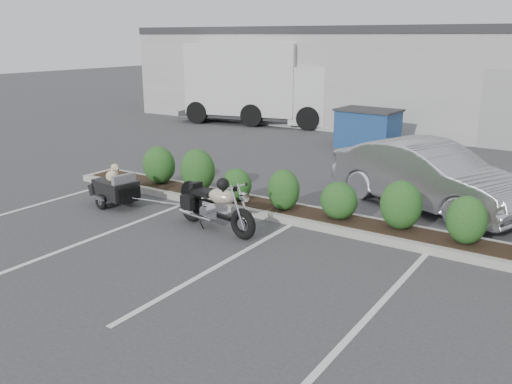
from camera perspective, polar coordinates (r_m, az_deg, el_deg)
The scene contains 8 objects.
ground at distance 10.15m, azimuth -7.13°, elevation -4.95°, with size 90.00×90.00×0.00m, color #38383A.
planter_kerb at distance 11.29m, azimuth 4.03°, elevation -2.27°, with size 12.00×1.00×0.15m, color #9E9E93.
building at distance 24.99m, azimuth 19.38°, elevation 11.50°, with size 26.00×10.00×4.00m, color #9EA099.
motorcycle at distance 10.43m, azimuth -4.36°, elevation -1.54°, with size 2.05×0.82×1.18m.
pet_trailer at distance 12.30m, azimuth -14.57°, elevation 0.44°, with size 1.66×0.95×0.98m.
sedan at distance 12.27m, azimuth 17.67°, elevation 1.65°, with size 1.53×4.39×1.45m, color #ABABB2.
dumpster at distance 18.51m, azimuth 11.68°, elevation 6.57°, with size 2.07×1.49×1.31m.
delivery_truck at distance 23.43m, azimuth 1.00°, elevation 11.16°, with size 7.62×3.89×3.34m.
Camera 1 is at (6.23, -7.15, 3.63)m, focal length 38.00 mm.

